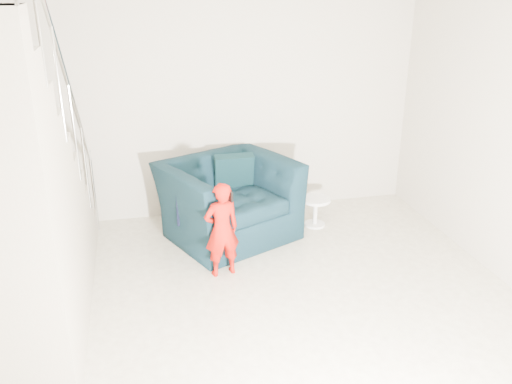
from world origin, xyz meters
TOP-DOWN VIEW (x-y plane):
  - floor at (0.00, 0.00)m, footprint 5.50×5.50m
  - back_wall at (0.00, 2.75)m, footprint 5.00×0.00m
  - armchair at (0.01, 2.01)m, footprint 1.75×1.66m
  - toddler at (-0.21, 1.15)m, footprint 0.40×0.30m
  - side_table at (1.08, 2.04)m, footprint 0.36×0.36m
  - staircase at (-2.00, 0.55)m, footprint 1.02×3.03m
  - cushion at (0.12, 2.27)m, footprint 0.46×0.22m
  - throw at (-0.58, 1.98)m, footprint 0.05×0.47m
  - phone at (-0.12, 1.10)m, footprint 0.04×0.05m

SIDE VIEW (x-z plane):
  - floor at x=0.00m, z-range 0.00..0.00m
  - side_table at x=1.08m, z-range 0.06..0.42m
  - armchair at x=0.01m, z-range 0.00..0.89m
  - toddler at x=-0.21m, z-range 0.00..0.99m
  - throw at x=-0.58m, z-range 0.30..0.82m
  - cushion at x=0.12m, z-range 0.46..0.92m
  - phone at x=-0.12m, z-range 0.81..0.91m
  - staircase at x=-2.00m, z-range -0.86..2.76m
  - back_wall at x=0.00m, z-range -1.15..3.85m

